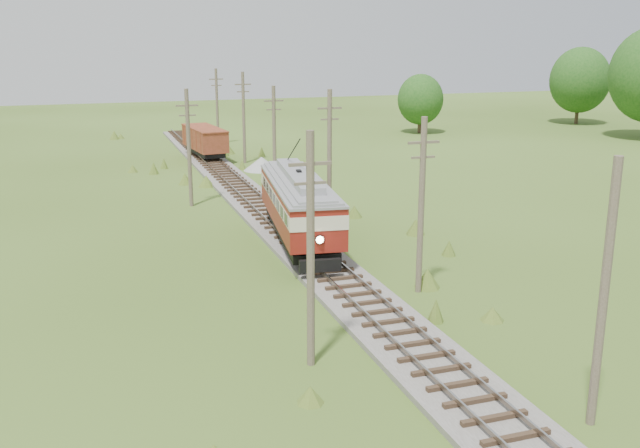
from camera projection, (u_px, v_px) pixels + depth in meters
name	position (u px, v px, depth m)	size (l,w,h in m)	color
railbed_main	(271.00, 217.00, 48.76)	(3.60, 96.00, 0.57)	#605B54
streetcar	(299.00, 202.00, 41.95)	(4.79, 13.32, 6.03)	black
gondola	(205.00, 140.00, 72.26)	(3.53, 8.49, 2.74)	black
gravel_pile	(263.00, 164.00, 66.76)	(3.50, 3.71, 1.27)	gray
utility_pole_r_1	(604.00, 296.00, 22.06)	(0.30, 0.30, 8.80)	brown
utility_pole_r_2	(421.00, 204.00, 34.03)	(1.60, 0.30, 8.60)	brown
utility_pole_r_3	(330.00, 158.00, 45.86)	(1.60, 0.30, 9.00)	brown
utility_pole_r_4	(274.00, 137.00, 57.79)	(1.60, 0.30, 8.40)	brown
utility_pole_r_5	(244.00, 117.00, 69.77)	(1.60, 0.30, 8.90)	brown
utility_pole_r_6	(217.00, 106.00, 81.65)	(1.60, 0.30, 8.70)	brown
utility_pole_l_a	(311.00, 249.00, 26.17)	(1.60, 0.30, 9.00)	brown
utility_pole_l_b	(189.00, 147.00, 51.79)	(1.60, 0.30, 8.60)	brown
tree_right_5	(580.00, 80.00, 101.14)	(8.40, 8.40, 10.82)	#38281C
tree_mid_b	(420.00, 99.00, 91.77)	(5.88, 5.88, 7.57)	#38281C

